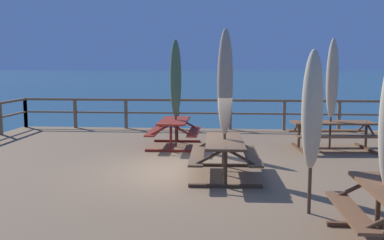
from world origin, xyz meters
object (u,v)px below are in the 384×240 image
object	(u,v)px
picnic_table_front_right	(174,127)
patio_umbrella_short_back	(332,79)
patio_umbrella_tall_mid_right	(176,79)
picnic_table_mid_centre	(224,149)
patio_umbrella_tall_mid_left	(225,83)
picnic_table_mid_left	(333,129)
patio_umbrella_short_front	(312,111)

from	to	relation	value
picnic_table_front_right	patio_umbrella_short_back	distance (m)	4.52
patio_umbrella_tall_mid_right	patio_umbrella_short_back	xyz separation A→B (m)	(4.27, -0.02, 0.01)
picnic_table_mid_centre	patio_umbrella_tall_mid_right	size ratio (longest dim) A/B	0.71
picnic_table_front_right	patio_umbrella_tall_mid_left	distance (m)	3.68
picnic_table_mid_centre	patio_umbrella_tall_mid_right	distance (m)	3.74
picnic_table_front_right	patio_umbrella_short_back	bearing A→B (deg)	0.03
picnic_table_front_right	patio_umbrella_tall_mid_right	size ratio (longest dim) A/B	0.63
picnic_table_mid_left	patio_umbrella_short_front	bearing A→B (deg)	-106.76
picnic_table_mid_left	patio_umbrella_tall_mid_right	size ratio (longest dim) A/B	0.77
picnic_table_front_right	picnic_table_mid_centre	world-z (taller)	same
picnic_table_front_right	picnic_table_mid_left	bearing A→B (deg)	-0.63
picnic_table_mid_centre	patio_umbrella_tall_mid_right	xyz separation A→B (m)	(-1.39, 3.20, 1.35)
picnic_table_mid_centre	picnic_table_front_right	bearing A→B (deg)	114.27
patio_umbrella_short_front	patio_umbrella_short_back	world-z (taller)	patio_umbrella_short_back
patio_umbrella_short_front	patio_umbrella_tall_mid_right	world-z (taller)	patio_umbrella_tall_mid_right
picnic_table_mid_centre	patio_umbrella_short_back	bearing A→B (deg)	47.91
patio_umbrella_tall_mid_right	patio_umbrella_short_back	distance (m)	4.27
patio_umbrella_tall_mid_right	patio_umbrella_tall_mid_left	bearing A→B (deg)	-66.01
picnic_table_mid_left	patio_umbrella_tall_mid_left	distance (m)	4.45
picnic_table_front_right	picnic_table_mid_left	xyz separation A→B (m)	(4.37, -0.05, 0.01)
picnic_table_front_right	patio_umbrella_short_back	world-z (taller)	patio_umbrella_short_back
patio_umbrella_short_front	patio_umbrella_tall_mid_right	xyz separation A→B (m)	(-2.71, 5.41, 0.31)
patio_umbrella_tall_mid_right	patio_umbrella_tall_mid_left	distance (m)	3.42
picnic_table_mid_centre	patio_umbrella_tall_mid_left	world-z (taller)	patio_umbrella_tall_mid_left
patio_umbrella_tall_mid_left	picnic_table_mid_left	bearing A→B (deg)	46.21
picnic_table_front_right	patio_umbrella_tall_mid_left	xyz separation A→B (m)	(1.44, -3.11, 1.37)
patio_umbrella_tall_mid_left	picnic_table_mid_centre	bearing A→B (deg)	-90.11
patio_umbrella_short_front	patio_umbrella_short_back	xyz separation A→B (m)	(1.55, 5.39, 0.31)
patio_umbrella_short_front	patio_umbrella_short_back	bearing A→B (deg)	73.92
picnic_table_mid_left	patio_umbrella_short_front	distance (m)	5.67
picnic_table_mid_left	picnic_table_mid_centre	bearing A→B (deg)	-133.07
picnic_table_front_right	patio_umbrella_short_back	size ratio (longest dim) A/B	0.62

